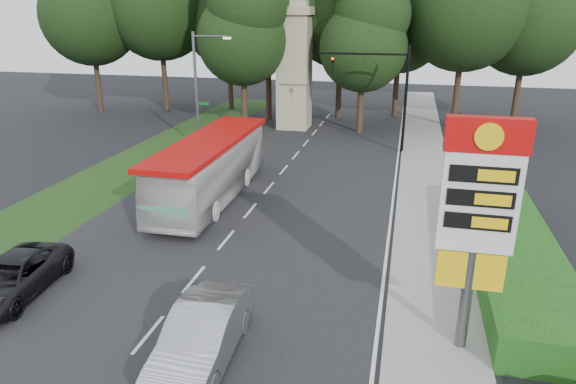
% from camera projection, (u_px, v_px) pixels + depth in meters
% --- Properties ---
extents(ground, '(120.00, 120.00, 0.00)m').
position_uv_depth(ground, '(140.00, 345.00, 15.19)').
color(ground, black).
rests_on(ground, ground).
extents(road_surface, '(14.00, 80.00, 0.02)m').
position_uv_depth(road_surface, '(256.00, 204.00, 26.19)').
color(road_surface, black).
rests_on(road_surface, ground).
extents(sidewalk_right, '(3.00, 80.00, 0.12)m').
position_uv_depth(sidewalk_right, '(428.00, 217.00, 24.35)').
color(sidewalk_right, gray).
rests_on(sidewalk_right, ground).
extents(grass_verge_left, '(5.00, 50.00, 0.02)m').
position_uv_depth(grass_verge_left, '(144.00, 160.00, 33.74)').
color(grass_verge_left, '#193814').
rests_on(grass_verge_left, ground).
extents(hedge, '(3.00, 14.00, 1.20)m').
position_uv_depth(hedge, '(511.00, 250.00, 19.86)').
color(hedge, '#154913').
rests_on(hedge, ground).
extents(gas_station_pylon, '(2.10, 0.45, 6.85)m').
position_uv_depth(gas_station_pylon, '(478.00, 207.00, 13.55)').
color(gas_station_pylon, '#59595E').
rests_on(gas_station_pylon, ground).
extents(traffic_signal_mast, '(6.10, 0.35, 7.20)m').
position_uv_depth(traffic_signal_mast, '(387.00, 84.00, 34.41)').
color(traffic_signal_mast, black).
rests_on(traffic_signal_mast, ground).
extents(streetlight_signs, '(2.75, 0.98, 8.00)m').
position_uv_depth(streetlight_signs, '(199.00, 85.00, 35.39)').
color(streetlight_signs, '#59595E').
rests_on(streetlight_signs, ground).
extents(monument, '(3.00, 3.00, 10.05)m').
position_uv_depth(monument, '(294.00, 66.00, 41.42)').
color(monument, tan).
rests_on(monument, ground).
extents(tree_west_near, '(8.40, 8.40, 16.50)m').
position_uv_depth(tree_west_near, '(227.00, 2.00, 47.91)').
color(tree_west_near, '#2D2116').
rests_on(tree_west_near, ground).
extents(tree_east_near, '(8.12, 8.12, 15.95)m').
position_uv_depth(tree_east_near, '(402.00, 6.00, 44.59)').
color(tree_east_near, '#2D2116').
rests_on(tree_east_near, ground).
extents(tree_monument_left, '(7.28, 7.28, 14.30)m').
position_uv_depth(tree_monument_left, '(242.00, 19.00, 40.17)').
color(tree_monument_left, '#2D2116').
rests_on(tree_monument_left, ground).
extents(tree_monument_right, '(6.72, 6.72, 13.20)m').
position_uv_depth(tree_monument_right, '(364.00, 29.00, 38.81)').
color(tree_monument_right, '#2D2116').
rests_on(tree_monument_right, ground).
extents(transit_bus, '(2.91, 11.45, 3.18)m').
position_uv_depth(transit_bus, '(211.00, 169.00, 26.58)').
color(transit_bus, silver).
rests_on(transit_bus, ground).
extents(sedan_silver, '(1.90, 4.98, 1.62)m').
position_uv_depth(sedan_silver, '(202.00, 336.00, 14.26)').
color(sedan_silver, '#9A9DA1').
rests_on(sedan_silver, ground).
extents(suv_charcoal, '(2.69, 5.04, 1.35)m').
position_uv_depth(suv_charcoal, '(11.00, 277.00, 17.65)').
color(suv_charcoal, black).
rests_on(suv_charcoal, ground).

